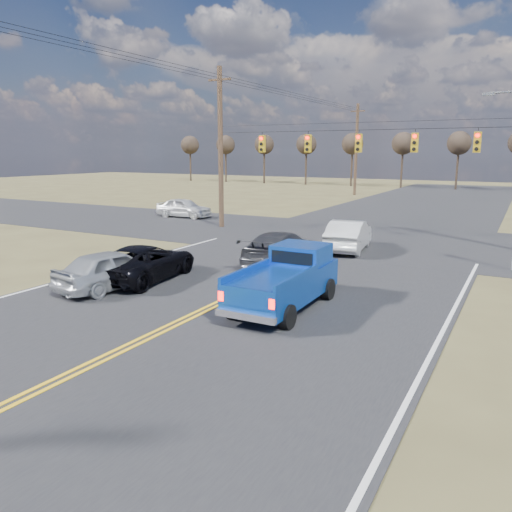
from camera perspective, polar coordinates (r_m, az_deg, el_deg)
The scene contains 12 objects.
ground at distance 13.51m, azimuth -13.05°, elevation -9.51°, with size 160.00×160.00×0.00m, color brown.
road_main at distance 21.64m, azimuth 4.76°, elevation -1.14°, with size 14.00×120.00×0.02m, color #28282B.
road_cross at distance 29.00m, azimuth 11.22°, elevation 2.00°, with size 120.00×12.00×0.02m, color #28282B.
signal_gantry at distance 28.25m, azimuth 12.49°, elevation 12.02°, with size 19.60×4.83×10.00m.
utility_poles at distance 27.64m, azimuth 11.02°, elevation 12.43°, with size 19.60×58.32×10.00m.
treeline at distance 37.25m, azimuth 15.89°, elevation 12.73°, with size 87.00×117.80×7.40m.
pickup_truck at distance 15.69m, azimuth 3.52°, elevation -2.74°, with size 2.01×4.97×1.86m.
silver_suv at distance 18.63m, azimuth -16.10°, elevation -1.43°, with size 1.70×4.22×1.44m, color #AAADB2.
black_suv at distance 19.64m, azimuth -12.61°, elevation -0.69°, with size 2.26×4.90×1.36m, color black.
white_car_queue at distance 25.27m, azimuth 10.54°, elevation 2.35°, with size 1.62×4.65×1.53m, color silver.
dgrey_car_queue at distance 21.82m, azimuth 2.87°, elevation 0.93°, with size 2.02×4.97×1.44m, color #393A3F.
cross_car_west at distance 37.83m, azimuth -8.25°, elevation 5.48°, with size 4.26×1.71×1.45m, color silver.
Camera 1 is at (8.52, -9.29, 4.85)m, focal length 35.00 mm.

